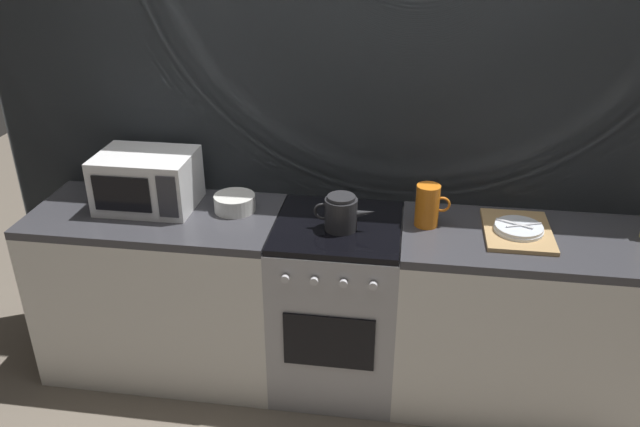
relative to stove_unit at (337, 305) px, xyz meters
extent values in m
plane|color=#6B6054|center=(0.00, 0.00, -0.45)|extent=(8.00, 8.00, 0.00)
cube|color=gray|center=(0.00, 0.33, 0.75)|extent=(3.60, 0.05, 2.40)
cube|color=#A8B2BC|center=(0.00, 0.30, 0.75)|extent=(3.58, 0.01, 2.39)
cube|color=silver|center=(-0.90, 0.00, -0.02)|extent=(1.20, 0.60, 0.86)
cube|color=#38383D|center=(-0.90, 0.00, 0.43)|extent=(1.20, 0.60, 0.04)
cube|color=#9E9EA3|center=(0.00, 0.00, -0.01)|extent=(0.60, 0.60, 0.87)
cube|color=black|center=(0.00, 0.00, 0.44)|extent=(0.59, 0.59, 0.03)
cube|color=black|center=(0.00, -0.30, 0.00)|extent=(0.42, 0.01, 0.28)
cylinder|color=#B7B7BC|center=(-0.19, -0.32, 0.33)|extent=(0.04, 0.02, 0.04)
cylinder|color=#B7B7BC|center=(-0.06, -0.32, 0.33)|extent=(0.04, 0.02, 0.04)
cylinder|color=#B7B7BC|center=(0.06, -0.32, 0.33)|extent=(0.04, 0.02, 0.04)
cylinder|color=#B7B7BC|center=(0.19, -0.32, 0.33)|extent=(0.04, 0.02, 0.04)
cube|color=silver|center=(0.90, 0.00, -0.02)|extent=(1.20, 0.60, 0.86)
cube|color=#38383D|center=(0.90, 0.00, 0.43)|extent=(1.20, 0.60, 0.04)
cube|color=white|center=(-0.95, 0.07, 0.59)|extent=(0.46, 0.34, 0.27)
cube|color=black|center=(-1.00, -0.10, 0.59)|extent=(0.28, 0.01, 0.17)
cube|color=#333338|center=(-0.78, -0.10, 0.59)|extent=(0.09, 0.01, 0.21)
cylinder|color=#262628|center=(0.02, -0.04, 0.53)|extent=(0.15, 0.15, 0.15)
cylinder|color=#262628|center=(0.02, -0.04, 0.61)|extent=(0.13, 0.13, 0.02)
cone|color=#262628|center=(0.13, -0.04, 0.54)|extent=(0.10, 0.04, 0.05)
torus|color=#262628|center=(-0.07, -0.04, 0.53)|extent=(0.08, 0.01, 0.08)
cylinder|color=silver|center=(-0.52, 0.08, 0.49)|extent=(0.20, 0.20, 0.08)
cylinder|color=orange|center=(0.41, 0.05, 0.55)|extent=(0.11, 0.11, 0.20)
torus|color=orange|center=(0.47, 0.05, 0.56)|extent=(0.08, 0.01, 0.08)
cube|color=tan|center=(0.82, 0.03, 0.46)|extent=(0.30, 0.40, 0.02)
cylinder|color=silver|center=(0.82, 0.01, 0.48)|extent=(0.22, 0.22, 0.01)
cylinder|color=silver|center=(0.82, 0.01, 0.49)|extent=(0.21, 0.21, 0.01)
cylinder|color=silver|center=(0.84, 0.01, 0.50)|extent=(0.16, 0.07, 0.01)
cube|color=silver|center=(0.80, 0.02, 0.50)|extent=(0.16, 0.09, 0.00)
camera|label=1|loc=(0.30, -2.61, 1.81)|focal=35.55mm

